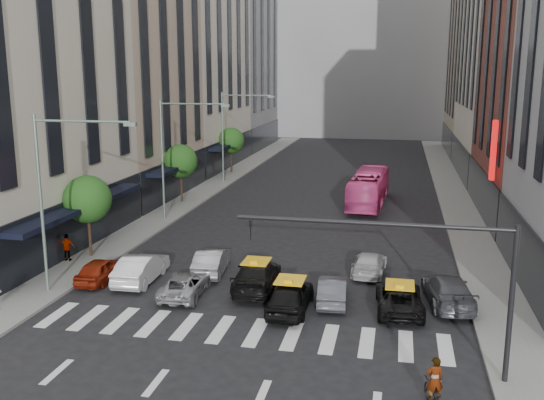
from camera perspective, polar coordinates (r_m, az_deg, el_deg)
The scene contains 31 objects.
ground at distance 25.92m, azimuth -3.62°, elevation -13.57°, with size 160.00×160.00×0.00m, color black.
sidewalk_left at distance 56.55m, azimuth -6.80°, elevation 0.62°, with size 3.00×96.00×0.15m, color slate.
sidewalk_right at distance 53.91m, azimuth 17.06°, elevation -0.39°, with size 3.00×96.00×0.15m, color slate.
building_left_a at distance 40.93m, azimuth -23.83°, elevation 14.99°, with size 8.00×18.00×28.00m, color beige.
building_left_b at distance 55.64m, azimuth -13.29°, elevation 12.56°, with size 8.00×16.00×24.00m, color tan.
building_left_c at distance 72.69m, azimuth -7.28°, elevation 17.33°, with size 8.00×20.00×36.00m, color beige.
building_left_d at distance 90.64m, azimuth -3.20°, elevation 14.43°, with size 8.00×18.00×30.00m, color gray.
building_right_d at distance 88.19m, azimuth 19.30°, elevation 13.21°, with size 8.00×18.00×28.00m, color tan.
building_far at distance 107.90m, azimuth 8.77°, elevation 15.53°, with size 30.00×10.00×36.00m, color gray.
tree_near at distance 37.98m, azimuth -16.98°, elevation 0.06°, with size 2.88×2.88×4.95m.
tree_mid at distance 52.33m, azimuth -8.60°, elevation 3.62°, with size 2.88×2.88×4.95m.
tree_far at distance 67.43m, azimuth -3.87°, elevation 5.60°, with size 2.88×2.88×4.95m.
streetlamp_near at distance 31.60m, azimuth -19.61°, elevation 1.71°, with size 5.38×0.25×9.00m.
streetlamp_mid at distance 45.86m, azimuth -9.22°, elevation 5.27°, with size 5.38×0.25×9.00m.
streetlamp_far at distance 60.98m, azimuth -3.82°, elevation 7.04°, with size 5.38×0.25×9.00m.
traffic_signal at distance 22.57m, azimuth 14.79°, elevation -5.69°, with size 10.10×0.20×6.00m.
liberty_sign at distance 43.27m, azimuth 20.13°, elevation 4.42°, with size 0.30×0.70×4.00m.
car_red at distance 34.31m, azimuth -15.86°, elevation -6.34°, with size 1.52×3.77×1.28m, color maroon.
car_white_front at distance 33.69m, azimuth -12.21°, elevation -6.27°, with size 1.62×4.65×1.53m, color silver.
car_silver at distance 31.30m, azimuth -8.22°, elevation -7.89°, with size 1.94×4.21×1.17m, color #9F9FA4.
taxi_left at distance 31.76m, azimuth -1.47°, elevation -7.13°, with size 2.14×5.27×1.53m, color black.
taxi_center at distance 29.04m, azimuth 1.72°, elevation -9.00°, with size 1.81×4.51×1.54m, color black.
car_grey_mid at distance 30.26m, azimuth 5.70°, elevation -8.42°, with size 1.36×3.91×1.29m, color #44464C.
taxi_right at distance 29.75m, azimuth 11.90°, elevation -9.01°, with size 2.11×4.58×1.27m, color black.
car_grey_curb at distance 31.03m, azimuth 16.24°, elevation -8.17°, with size 2.03×5.00×1.45m, color #44464D.
car_row2_left at distance 34.47m, azimuth -5.70°, elevation -5.72°, with size 1.51×4.33×1.43m, color #9E9DA3.
car_row2_right at distance 34.64m, azimuth 9.16°, elevation -5.90°, with size 1.71×4.20×1.22m, color #BCBCBC.
bus at distance 51.90m, azimuth 9.09°, elevation 1.10°, with size 2.48×10.60×2.95m, color #E74490.
motorcycle at distance 22.10m, azimuth 14.98°, elevation -17.32°, with size 0.67×1.92×1.01m, color black.
rider at distance 21.49m, azimuth 15.17°, elevation -14.24°, with size 0.60×0.39×1.64m, color gray.
pedestrian_far at distance 37.92m, azimuth -18.71°, elevation -4.25°, with size 0.96×0.40×1.63m, color gray.
Camera 1 is at (6.34, -22.50, 11.19)m, focal length 40.00 mm.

